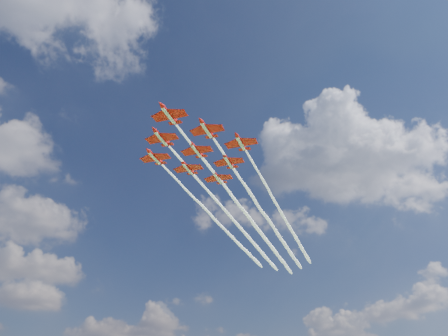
# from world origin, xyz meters

# --- Properties ---
(jet_lead) EXTENTS (107.30, 84.65, 2.53)m
(jet_lead) POSITION_xyz_m (39.66, 27.11, 85.75)
(jet_lead) COLOR red
(jet_row2_port) EXTENTS (107.30, 84.65, 2.53)m
(jet_row2_port) POSITION_xyz_m (50.80, 27.63, 85.75)
(jet_row2_port) COLOR red
(jet_row2_starb) EXTENTS (107.30, 84.65, 2.53)m
(jet_row2_starb) POSITION_xyz_m (42.84, 37.79, 85.75)
(jet_row2_starb) COLOR red
(jet_row3_port) EXTENTS (107.30, 84.65, 2.53)m
(jet_row3_port) POSITION_xyz_m (61.93, 28.16, 85.75)
(jet_row3_port) COLOR red
(jet_row3_centre) EXTENTS (107.30, 84.65, 2.53)m
(jet_row3_centre) POSITION_xyz_m (53.97, 38.32, 85.75)
(jet_row3_centre) COLOR red
(jet_row3_starb) EXTENTS (107.30, 84.65, 2.53)m
(jet_row3_starb) POSITION_xyz_m (46.01, 48.48, 85.75)
(jet_row3_starb) COLOR red
(jet_row4_port) EXTENTS (107.30, 84.65, 2.53)m
(jet_row4_port) POSITION_xyz_m (65.11, 38.85, 85.75)
(jet_row4_port) COLOR red
(jet_row4_starb) EXTENTS (107.30, 84.65, 2.53)m
(jet_row4_starb) POSITION_xyz_m (57.15, 49.01, 85.75)
(jet_row4_starb) COLOR red
(jet_tail) EXTENTS (107.30, 84.65, 2.53)m
(jet_tail) POSITION_xyz_m (68.28, 49.54, 85.75)
(jet_tail) COLOR red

